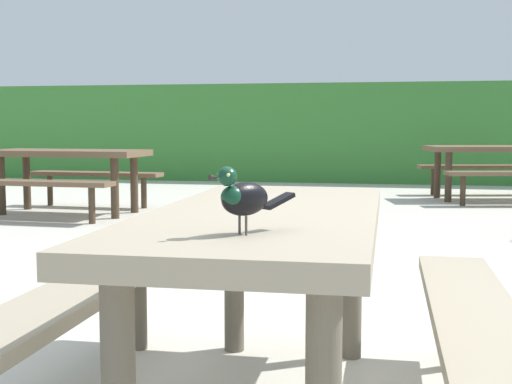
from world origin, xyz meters
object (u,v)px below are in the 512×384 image
at_px(picnic_table_mid_right, 494,159).
at_px(picnic_table_far_centre, 68,166).
at_px(picnic_table_foreground, 265,262).
at_px(bird_grackle, 242,196).

distance_m(picnic_table_mid_right, picnic_table_far_centre, 5.63).
xyz_separation_m(picnic_table_foreground, picnic_table_far_centre, (-3.28, 5.16, 0.00)).
height_order(bird_grackle, picnic_table_mid_right, bird_grackle).
distance_m(bird_grackle, picnic_table_mid_right, 8.43).
bearing_deg(picnic_table_foreground, picnic_table_far_centre, 122.45).
bearing_deg(picnic_table_far_centre, picnic_table_mid_right, 26.68).
xyz_separation_m(bird_grackle, picnic_table_far_centre, (-3.32, 5.72, -0.29)).
xyz_separation_m(bird_grackle, picnic_table_mid_right, (1.71, 8.25, -0.29)).
distance_m(bird_grackle, picnic_table_far_centre, 6.62).
bearing_deg(picnic_table_far_centre, picnic_table_foreground, -57.55).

